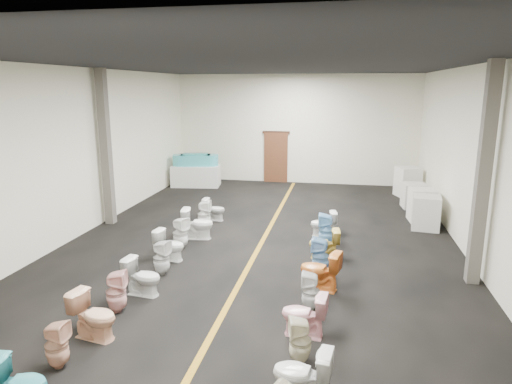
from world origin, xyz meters
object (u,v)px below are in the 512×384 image
at_px(toilet_right_3, 304,315).
at_px(toilet_right_9, 323,224).
at_px(toilet_right_5, 320,270).
at_px(toilet_right_6, 321,256).
at_px(toilet_left_5, 162,258).
at_px(toilet_left_1, 57,345).
at_px(toilet_left_8, 198,224).
at_px(toilet_right_7, 324,244).
at_px(appliance_crate_a, 426,213).
at_px(toilet_left_3, 116,292).
at_px(toilet_left_6, 170,245).
at_px(toilet_left_7, 180,233).
at_px(display_table, 196,176).
at_px(toilet_left_9, 204,214).
at_px(toilet_left_10, 214,209).
at_px(appliance_crate_c, 414,196).
at_px(toilet_left_2, 94,316).
at_px(toilet_right_2, 300,341).
at_px(appliance_crate_d, 408,182).
at_px(toilet_right_8, 326,230).
at_px(bathtub, 196,160).
at_px(toilet_left_4, 143,277).
at_px(appliance_crate_b, 422,205).
at_px(toilet_left_0, 20,384).
at_px(toilet_right_1, 302,375).

xyz_separation_m(toilet_right_3, toilet_right_9, (0.07, 5.22, -0.02)).
bearing_deg(toilet_right_5, toilet_right_6, -164.17).
bearing_deg(toilet_left_5, toilet_left_1, -173.15).
height_order(toilet_left_8, toilet_right_7, toilet_left_8).
xyz_separation_m(appliance_crate_a, toilet_left_3, (-6.29, -6.28, -0.08)).
xyz_separation_m(toilet_left_6, toilet_left_7, (-0.02, 0.77, 0.05)).
xyz_separation_m(display_table, toilet_left_9, (2.05, -5.48, -0.01)).
distance_m(toilet_left_5, toilet_left_10, 4.22).
relative_size(appliance_crate_c, toilet_right_9, 1.18).
bearing_deg(toilet_left_9, toilet_left_1, 175.67).
xyz_separation_m(toilet_left_2, toilet_left_3, (-0.07, 0.87, 0.00)).
bearing_deg(toilet_left_3, toilet_right_2, -117.28).
height_order(appliance_crate_d, toilet_left_6, appliance_crate_d).
bearing_deg(toilet_right_9, toilet_right_8, -4.18).
xyz_separation_m(bathtub, appliance_crate_c, (8.29, -1.95, -0.65)).
xyz_separation_m(toilet_left_4, toilet_right_6, (3.35, 1.64, 0.04)).
relative_size(toilet_right_6, toilet_right_8, 0.97).
xyz_separation_m(toilet_left_5, toilet_right_5, (3.39, -0.10, 0.02)).
relative_size(appliance_crate_b, toilet_right_7, 1.37).
relative_size(bathtub, toilet_right_2, 2.54).
xyz_separation_m(toilet_right_2, toilet_right_9, (0.06, 5.98, -0.01)).
distance_m(appliance_crate_d, toilet_left_5, 10.60).
xyz_separation_m(appliance_crate_b, toilet_left_0, (-6.26, -9.67, -0.14)).
relative_size(appliance_crate_b, toilet_left_10, 1.46).
distance_m(toilet_left_5, toilet_right_2, 4.21).
bearing_deg(toilet_right_7, appliance_crate_d, 151.39).
relative_size(toilet_right_3, toilet_right_8, 0.87).
bearing_deg(toilet_right_6, toilet_right_5, 7.38).
relative_size(toilet_right_2, toilet_right_5, 0.88).
height_order(toilet_left_2, toilet_right_9, toilet_left_2).
height_order(appliance_crate_a, toilet_right_9, appliance_crate_a).
distance_m(toilet_left_5, toilet_right_1, 4.87).
distance_m(toilet_left_1, toilet_right_2, 3.51).
bearing_deg(toilet_right_8, appliance_crate_a, 126.11).
bearing_deg(toilet_right_8, toilet_right_1, -0.86).
relative_size(toilet_left_2, toilet_right_1, 1.02).
bearing_deg(toilet_left_0, toilet_left_6, -5.19).
relative_size(appliance_crate_a, toilet_right_1, 1.24).
bearing_deg(appliance_crate_a, toilet_left_0, -125.26).
height_order(toilet_right_1, toilet_right_5, toilet_right_5).
bearing_deg(toilet_left_7, toilet_left_3, -157.63).
bearing_deg(toilet_right_5, appliance_crate_c, 172.25).
relative_size(toilet_right_1, toilet_right_2, 1.08).
xyz_separation_m(toilet_left_7, toilet_right_3, (3.41, -3.55, -0.03)).
xyz_separation_m(appliance_crate_c, toilet_right_3, (-2.91, -8.83, -0.04)).
distance_m(appliance_crate_d, toilet_right_6, 8.44).
distance_m(appliance_crate_d, toilet_left_0, 14.38).
height_order(toilet_right_7, toilet_right_9, toilet_right_7).
relative_size(appliance_crate_c, toilet_left_9, 1.01).
bearing_deg(display_table, toilet_left_2, -79.81).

